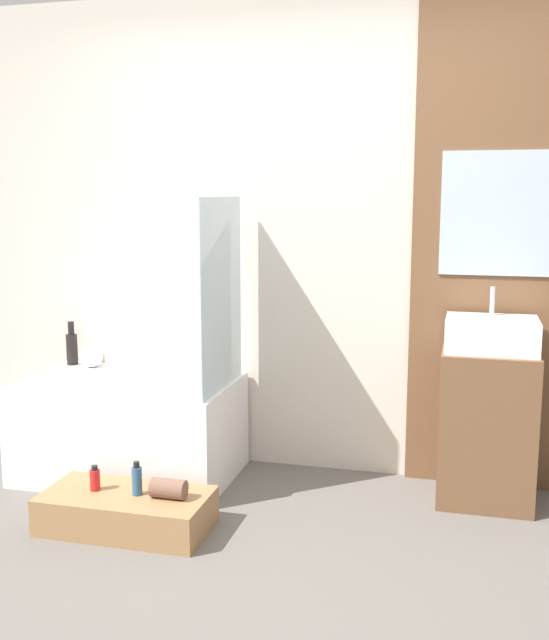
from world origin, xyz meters
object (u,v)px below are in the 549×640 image
bottle_soap_secondary (137,480)px  bottle_soap_primary (95,479)px  sink (491,334)px  bathtub (130,428)px  wooden_step_bench (126,511)px  vase_tall_dark (72,347)px  vase_round_light (92,356)px

bottle_soap_secondary → bottle_soap_primary: bearing=180.0°
sink → bottle_soap_primary: 2.02m
bottle_soap_primary → bathtub: bearing=100.7°
wooden_step_bench → bottle_soap_primary: bottle_soap_primary is taller
bathtub → vase_tall_dark: size_ratio=4.43×
wooden_step_bench → bathtub: bearing=113.5°
sink → bottle_soap_secondary: (-1.55, -0.76, -0.61)m
sink → bathtub: bearing=-176.0°
sink → vase_tall_dark: bearing=176.6°
bathtub → sink: bearing=4.0°
wooden_step_bench → vase_tall_dark: (-0.76, 0.90, 0.56)m
wooden_step_bench → vase_round_light: (-0.62, 0.87, 0.52)m
bottle_soap_primary → bottle_soap_secondary: bottle_soap_secondary is taller
bathtub → vase_round_light: (-0.34, 0.24, 0.33)m
vase_round_light → vase_tall_dark: bearing=167.3°
wooden_step_bench → bottle_soap_secondary: 0.17m
vase_tall_dark → bottle_soap_primary: size_ratio=2.16×
vase_round_light → bottle_soap_secondary: size_ratio=0.83×
bathtub → bottle_soap_secondary: (0.33, -0.63, -0.03)m
vase_round_light → bottle_soap_primary: (0.46, -0.87, -0.38)m
bottle_soap_primary → sink: bearing=23.3°
bottle_soap_primary → wooden_step_bench: bearing=0.0°
bathtub → bottle_soap_primary: (0.12, -0.63, -0.04)m
vase_tall_dark → bottle_soap_primary: vase_tall_dark is taller
bathtub → vase_round_light: bearing=145.3°
bathtub → vase_round_light: size_ratio=8.70×
bathtub → vase_tall_dark: 0.67m
sink → vase_round_light: (-2.23, 0.11, -0.25)m
wooden_step_bench → bottle_soap_primary: size_ratio=6.47×
bottle_soap_secondary → wooden_step_bench: bearing=180.0°
wooden_step_bench → sink: bearing=25.2°
vase_tall_dark → bottle_soap_secondary: bearing=-47.6°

